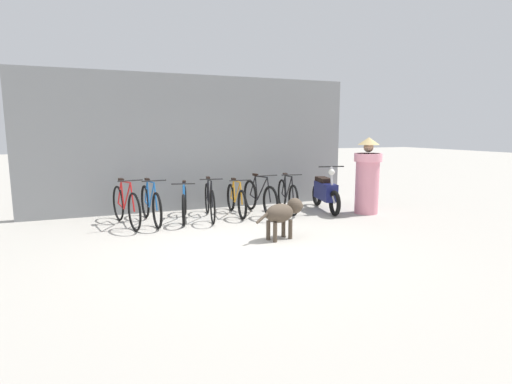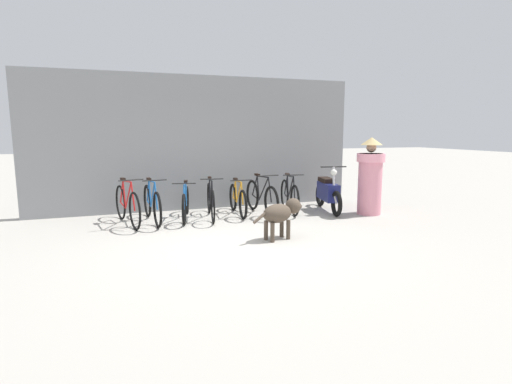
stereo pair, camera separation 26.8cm
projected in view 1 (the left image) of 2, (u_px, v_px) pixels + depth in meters
The scene contains 12 objects.
ground_plane at pixel (242, 243), 6.56m from camera, with size 60.00×60.00×0.00m, color #ADA89E.
shop_wall_back at pixel (196, 143), 9.25m from camera, with size 7.58×0.20×3.08m.
bicycle_0 at pixel (126, 206), 7.72m from camera, with size 0.53×1.75×0.93m.
bicycle_1 at pixel (151, 205), 7.95m from camera, with size 0.46×1.78×0.90m.
bicycle_2 at pixel (184, 204), 8.23m from camera, with size 0.52×1.68×0.81m.
bicycle_3 at pixel (210, 201), 8.34m from camera, with size 0.46×1.71×0.89m.
bicycle_4 at pixel (236, 200), 8.72m from camera, with size 0.46×1.60×0.81m.
bicycle_5 at pixel (260, 198), 8.80m from camera, with size 0.46×1.78×0.91m.
bicycle_6 at pixel (287, 196), 9.06m from camera, with size 0.46×1.62×0.89m.
motorcycle at pixel (325, 192), 9.17m from camera, with size 0.58×1.74×1.06m.
stray_dog at pixel (283, 213), 6.78m from camera, with size 1.02×0.50×0.68m.
person_in_robes at pixel (367, 176), 8.82m from camera, with size 0.77×0.77×1.69m.
Camera 1 is at (-2.10, -6.01, 1.83)m, focal length 28.00 mm.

